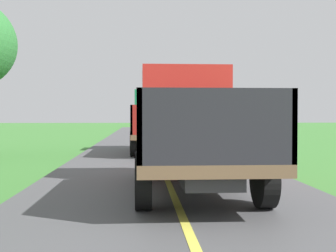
% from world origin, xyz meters
% --- Properties ---
extents(banana_truck_near, '(2.38, 5.82, 2.80)m').
position_xyz_m(banana_truck_near, '(0.42, 10.19, 1.48)').
color(banana_truck_near, '#2D2D30').
rests_on(banana_truck_near, road_surface).
extents(banana_truck_far, '(2.38, 5.81, 2.80)m').
position_xyz_m(banana_truck_far, '(0.11, 19.80, 1.47)').
color(banana_truck_far, '#2D2D30').
rests_on(banana_truck_far, road_surface).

